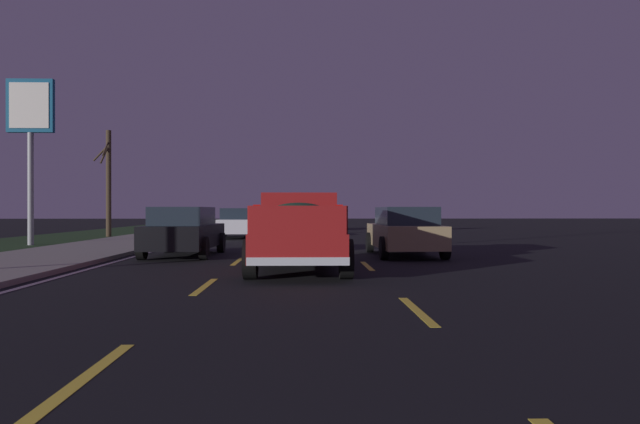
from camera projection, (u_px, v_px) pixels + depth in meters
ground at (302, 241)px, 27.51m from camera, size 144.00×144.00×0.00m
sidewalk_shoulder at (143, 240)px, 27.31m from camera, size 108.00×4.00×0.12m
grass_verge at (36, 241)px, 27.18m from camera, size 108.00×6.00×0.01m
lane_markings at (243, 238)px, 30.16m from camera, size 108.00×7.04×0.01m
pickup_truck at (299, 229)px, 14.00m from camera, size 5.43×2.29×1.87m
sedan_black at (184, 231)px, 18.26m from camera, size 4.44×2.09×1.54m
sedan_white at (238, 223)px, 30.14m from camera, size 4.44×2.09×1.54m
sedan_tan at (405, 231)px, 18.36m from camera, size 4.44×2.10×1.54m
sedan_silver at (301, 219)px, 41.69m from camera, size 4.42×2.06×1.54m
gas_price_sign at (30, 120)px, 23.94m from camera, size 0.27×1.90×6.84m
bare_tree_far at (108, 181)px, 31.60m from camera, size 1.18×0.98×5.79m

